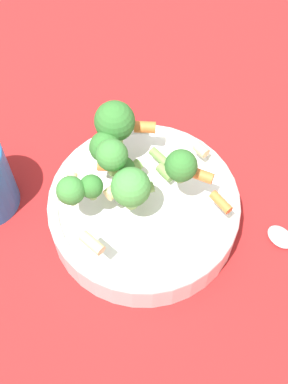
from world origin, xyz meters
TOP-DOWN VIEW (x-y plane):
  - ground_plane at (0.00, 0.00)m, footprint 3.00×3.00m
  - bowl at (0.00, 0.00)m, footprint 0.23×0.23m
  - pasta_salad at (0.03, 0.01)m, footprint 0.17×0.20m

SIDE VIEW (x-z plane):
  - ground_plane at x=0.00m, z-range 0.00..0.00m
  - bowl at x=0.00m, z-range 0.00..0.05m
  - pasta_salad at x=0.03m, z-range 0.06..0.15m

